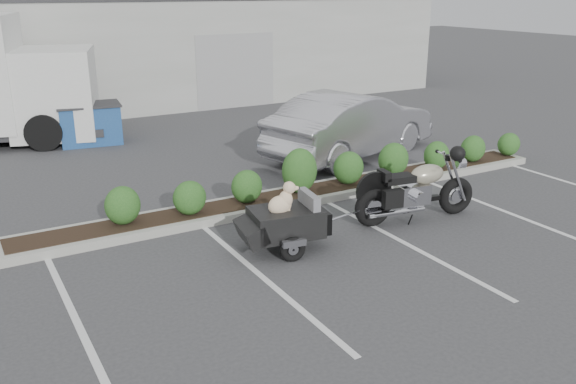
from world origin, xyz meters
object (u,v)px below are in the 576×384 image
sedan (351,124)px  dumpster (90,123)px  motorcycle (417,191)px  pet_trailer (285,221)px

sedan → dumpster: bearing=32.9°
motorcycle → dumpster: size_ratio=1.38×
motorcycle → pet_trailer: motorcycle is taller
pet_trailer → sedan: sedan is taller
sedan → dumpster: 7.23m
sedan → pet_trailer: bearing=117.9°
motorcycle → dumpster: motorcycle is taller
motorcycle → sedan: sedan is taller
dumpster → motorcycle: bearing=-59.1°
motorcycle → pet_trailer: 2.78m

